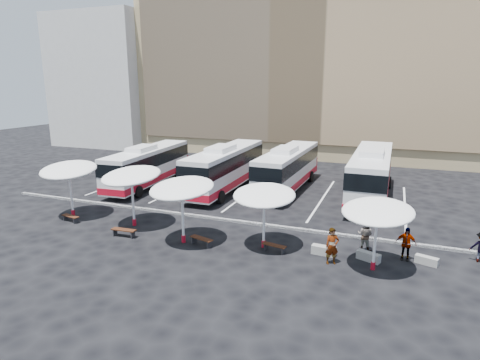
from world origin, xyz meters
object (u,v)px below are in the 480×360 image
(bus_0, at_px, (148,165))
(conc_bench_0, at_px, (324,250))
(sunshade_4, at_px, (378,212))
(wood_bench_2, at_px, (202,240))
(bus_1, at_px, (226,166))
(conc_bench_1, at_px, (368,257))
(wood_bench_3, at_px, (274,246))
(sunshade_1, at_px, (131,176))
(sunshade_0, at_px, (69,170))
(passenger_0, at_px, (332,246))
(passenger_1, at_px, (365,235))
(sunshade_3, at_px, (264,195))
(bus_3, at_px, (371,173))
(conc_bench_2, at_px, (427,260))
(bus_2, at_px, (288,167))
(wood_bench_0, at_px, (71,217))
(wood_bench_1, at_px, (124,231))
(sunshade_2, at_px, (182,188))
(passenger_2, at_px, (406,244))

(bus_0, bearing_deg, conc_bench_0, -32.65)
(sunshade_4, height_order, wood_bench_2, sunshade_4)
(bus_1, relative_size, conc_bench_1, 10.25)
(conc_bench_1, bearing_deg, wood_bench_3, -172.01)
(wood_bench_2, xyz_separation_m, wood_bench_3, (4.03, 0.62, -0.03))
(sunshade_1, bearing_deg, sunshade_0, 179.53)
(sunshade_4, height_order, passenger_0, sunshade_4)
(sunshade_4, xyz_separation_m, conc_bench_0, (-2.53, 0.87, -2.72))
(wood_bench_3, height_order, passenger_1, passenger_1)
(sunshade_3, bearing_deg, passenger_1, 16.78)
(bus_3, height_order, conc_bench_2, bus_3)
(sunshade_1, bearing_deg, bus_3, 41.20)
(passenger_1, bearing_deg, sunshade_4, 120.23)
(bus_2, distance_m, wood_bench_0, 17.25)
(bus_2, distance_m, passenger_0, 14.44)
(conc_bench_1, bearing_deg, conc_bench_0, -177.69)
(sunshade_0, distance_m, wood_bench_1, 6.53)
(sunshade_2, bearing_deg, sunshade_0, 171.66)
(sunshade_2, height_order, conc_bench_0, sunshade_2)
(wood_bench_1, bearing_deg, sunshade_3, 10.28)
(conc_bench_0, relative_size, passenger_2, 0.72)
(wood_bench_2, xyz_separation_m, passenger_1, (8.53, 2.56, 0.53))
(bus_0, height_order, bus_3, bus_3)
(conc_bench_0, bearing_deg, sunshade_1, 179.31)
(sunshade_0, distance_m, passenger_1, 19.12)
(bus_0, relative_size, bus_2, 0.98)
(bus_2, bearing_deg, passenger_1, -55.30)
(bus_2, bearing_deg, conc_bench_2, -47.15)
(sunshade_3, bearing_deg, conc_bench_2, 6.33)
(bus_1, distance_m, bus_3, 11.69)
(sunshade_1, distance_m, wood_bench_1, 3.46)
(wood_bench_3, bearing_deg, passenger_1, 23.37)
(sunshade_4, height_order, conc_bench_0, sunshade_4)
(sunshade_3, relative_size, sunshade_4, 0.92)
(bus_3, height_order, conc_bench_1, bus_3)
(wood_bench_2, bearing_deg, bus_3, 58.41)
(conc_bench_0, bearing_deg, passenger_1, 34.84)
(sunshade_2, bearing_deg, sunshade_4, 1.67)
(conc_bench_2, xyz_separation_m, passenger_2, (-1.02, 0.18, 0.67))
(wood_bench_3, height_order, conc_bench_0, conc_bench_0)
(bus_3, relative_size, wood_bench_1, 8.31)
(passenger_1, bearing_deg, conc_bench_2, -176.29)
(sunshade_0, height_order, conc_bench_2, sunshade_0)
(wood_bench_0, xyz_separation_m, wood_bench_3, (13.74, 0.19, -0.01))
(bus_3, bearing_deg, passenger_0, -94.28)
(conc_bench_1, bearing_deg, sunshade_2, -172.79)
(bus_3, distance_m, wood_bench_3, 13.33)
(wood_bench_3, bearing_deg, bus_0, 145.58)
(conc_bench_2, bearing_deg, sunshade_3, -173.67)
(bus_0, bearing_deg, wood_bench_1, -67.24)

